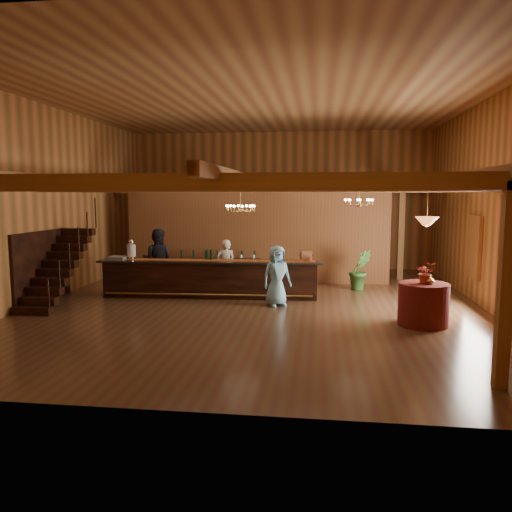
# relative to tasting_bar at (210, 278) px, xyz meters

# --- Properties ---
(floor) EXTENTS (14.00, 14.00, 0.00)m
(floor) POSITION_rel_tasting_bar_xyz_m (1.50, -0.69, -0.55)
(floor) COLOR #513A22
(floor) RESTS_ON ground
(ceiling) EXTENTS (14.00, 14.00, 0.00)m
(ceiling) POSITION_rel_tasting_bar_xyz_m (1.50, -0.69, 4.95)
(ceiling) COLOR #A67D46
(ceiling) RESTS_ON wall_back
(wall_back) EXTENTS (12.00, 0.10, 5.50)m
(wall_back) POSITION_rel_tasting_bar_xyz_m (1.50, 6.31, 2.20)
(wall_back) COLOR #B76B39
(wall_back) RESTS_ON floor
(wall_front) EXTENTS (12.00, 0.10, 5.50)m
(wall_front) POSITION_rel_tasting_bar_xyz_m (1.50, -7.69, 2.20)
(wall_front) COLOR #B76B39
(wall_front) RESTS_ON floor
(wall_left) EXTENTS (0.10, 14.00, 5.50)m
(wall_left) POSITION_rel_tasting_bar_xyz_m (-4.50, -0.69, 2.20)
(wall_left) COLOR #B76B39
(wall_left) RESTS_ON floor
(wall_right) EXTENTS (0.10, 14.00, 5.50)m
(wall_right) POSITION_rel_tasting_bar_xyz_m (7.50, -0.69, 2.20)
(wall_right) COLOR #B76B39
(wall_right) RESTS_ON floor
(beam_grid) EXTENTS (11.90, 13.90, 0.39)m
(beam_grid) POSITION_rel_tasting_bar_xyz_m (1.50, -0.18, 2.69)
(beam_grid) COLOR olive
(beam_grid) RESTS_ON wall_left
(support_posts) EXTENTS (9.20, 10.20, 3.20)m
(support_posts) POSITION_rel_tasting_bar_xyz_m (1.50, -1.19, 1.05)
(support_posts) COLOR olive
(support_posts) RESTS_ON floor
(partition_wall) EXTENTS (9.00, 0.18, 3.10)m
(partition_wall) POSITION_rel_tasting_bar_xyz_m (1.00, 2.81, 1.00)
(partition_wall) COLOR brown
(partition_wall) RESTS_ON floor
(window_right_front) EXTENTS (0.12, 1.05, 1.75)m
(window_right_front) POSITION_rel_tasting_bar_xyz_m (7.45, -2.29, 1.00)
(window_right_front) COLOR white
(window_right_front) RESTS_ON wall_right
(window_right_back) EXTENTS (0.12, 1.05, 1.75)m
(window_right_back) POSITION_rel_tasting_bar_xyz_m (7.45, 0.31, 1.00)
(window_right_back) COLOR white
(window_right_back) RESTS_ON wall_right
(staircase) EXTENTS (1.00, 2.80, 2.00)m
(staircase) POSITION_rel_tasting_bar_xyz_m (-3.95, -1.43, 0.45)
(staircase) COLOR #38190E
(staircase) RESTS_ON floor
(backroom_boxes) EXTENTS (4.10, 0.60, 1.10)m
(backroom_boxes) POSITION_rel_tasting_bar_xyz_m (1.20, 4.81, -0.02)
(backroom_boxes) COLOR #38190E
(backroom_boxes) RESTS_ON floor
(tasting_bar) EXTENTS (6.55, 1.13, 1.10)m
(tasting_bar) POSITION_rel_tasting_bar_xyz_m (0.00, 0.00, 0.00)
(tasting_bar) COLOR #38190E
(tasting_bar) RESTS_ON floor
(beverage_dispenser) EXTENTS (0.26, 0.26, 0.60)m
(beverage_dispenser) POSITION_rel_tasting_bar_xyz_m (-2.36, -0.05, 0.82)
(beverage_dispenser) COLOR silver
(beverage_dispenser) RESTS_ON tasting_bar
(glass_rack_tray) EXTENTS (0.50, 0.50, 0.10)m
(glass_rack_tray) POSITION_rel_tasting_bar_xyz_m (-2.72, -0.17, 0.58)
(glass_rack_tray) COLOR gray
(glass_rack_tray) RESTS_ON tasting_bar
(raffle_drum) EXTENTS (0.34, 0.24, 0.30)m
(raffle_drum) POSITION_rel_tasting_bar_xyz_m (2.79, 0.08, 0.71)
(raffle_drum) COLOR #9C5E3D
(raffle_drum) RESTS_ON tasting_bar
(bar_bottle_0) EXTENTS (0.07, 0.07, 0.30)m
(bar_bottle_0) POSITION_rel_tasting_bar_xyz_m (-0.10, 0.12, 0.68)
(bar_bottle_0) COLOR black
(bar_bottle_0) RESTS_ON tasting_bar
(bar_bottle_1) EXTENTS (0.07, 0.07, 0.30)m
(bar_bottle_1) POSITION_rel_tasting_bar_xyz_m (0.01, 0.13, 0.68)
(bar_bottle_1) COLOR black
(bar_bottle_1) RESTS_ON tasting_bar
(bar_bottle_2) EXTENTS (0.07, 0.07, 0.30)m
(bar_bottle_2) POSITION_rel_tasting_bar_xyz_m (0.03, 0.13, 0.68)
(bar_bottle_2) COLOR black
(bar_bottle_2) RESTS_ON tasting_bar
(backbar_shelf) EXTENTS (2.95, 0.71, 0.82)m
(backbar_shelf) POSITION_rel_tasting_bar_xyz_m (-0.26, 2.39, -0.14)
(backbar_shelf) COLOR #38190E
(backbar_shelf) RESTS_ON floor
(round_table) EXTENTS (1.13, 1.13, 0.98)m
(round_table) POSITION_rel_tasting_bar_xyz_m (5.56, -2.49, -0.06)
(round_table) COLOR maroon
(round_table) RESTS_ON floor
(chandelier_left) EXTENTS (0.80, 0.80, 0.73)m
(chandelier_left) POSITION_rel_tasting_bar_xyz_m (0.97, -0.37, 2.07)
(chandelier_left) COLOR #B48B44
(chandelier_left) RESTS_ON beam_grid
(chandelier_right) EXTENTS (0.80, 0.80, 0.57)m
(chandelier_right) POSITION_rel_tasting_bar_xyz_m (4.27, 0.45, 2.24)
(chandelier_right) COLOR #B48B44
(chandelier_right) RESTS_ON beam_grid
(pendant_lamp) EXTENTS (0.52, 0.52, 0.90)m
(pendant_lamp) POSITION_rel_tasting_bar_xyz_m (5.56, -2.49, 1.85)
(pendant_lamp) COLOR #B48B44
(pendant_lamp) RESTS_ON beam_grid
(bartender) EXTENTS (0.63, 0.44, 1.63)m
(bartender) POSITION_rel_tasting_bar_xyz_m (0.32, 0.84, 0.26)
(bartender) COLOR white
(bartender) RESTS_ON floor
(staff_second) EXTENTS (0.97, 0.77, 1.94)m
(staff_second) POSITION_rel_tasting_bar_xyz_m (-1.84, 0.77, 0.42)
(staff_second) COLOR black
(staff_second) RESTS_ON floor
(guest) EXTENTS (0.95, 0.85, 1.64)m
(guest) POSITION_rel_tasting_bar_xyz_m (2.04, -0.88, 0.27)
(guest) COLOR #7ABADA
(guest) RESTS_ON floor
(floor_plant) EXTENTS (0.81, 0.71, 1.28)m
(floor_plant) POSITION_rel_tasting_bar_xyz_m (4.45, 1.71, 0.09)
(floor_plant) COLOR #306026
(floor_plant) RESTS_ON floor
(table_flowers) EXTENTS (0.47, 0.41, 0.50)m
(table_flowers) POSITION_rel_tasting_bar_xyz_m (5.58, -2.50, 0.68)
(table_flowers) COLOR #A93C2A
(table_flowers) RESTS_ON round_table
(table_vase) EXTENTS (0.21, 0.21, 0.31)m
(table_vase) POSITION_rel_tasting_bar_xyz_m (5.66, -2.60, 0.58)
(table_vase) COLOR #B48B44
(table_vase) RESTS_ON round_table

